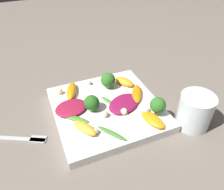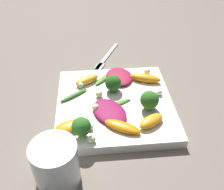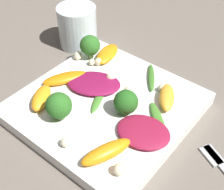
# 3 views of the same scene
# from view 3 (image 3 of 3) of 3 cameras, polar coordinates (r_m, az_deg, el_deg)

# --- Properties ---
(ground_plane) EXTENTS (2.40, 2.40, 0.00)m
(ground_plane) POSITION_cam_3_polar(r_m,az_deg,el_deg) (0.54, -1.04, -2.94)
(ground_plane) COLOR #6B6056
(plate) EXTENTS (0.27, 0.27, 0.02)m
(plate) POSITION_cam_3_polar(r_m,az_deg,el_deg) (0.53, -1.06, -2.06)
(plate) COLOR white
(plate) RESTS_ON ground_plane
(drinking_glass) EXTENTS (0.08, 0.08, 0.09)m
(drinking_glass) POSITION_cam_3_polar(r_m,az_deg,el_deg) (0.68, -6.32, 12.33)
(drinking_glass) COLOR silver
(drinking_glass) RESTS_ON ground_plane
(radicchio_leaf_0) EXTENTS (0.10, 0.11, 0.01)m
(radicchio_leaf_0) POSITION_cam_3_polar(r_m,az_deg,el_deg) (0.54, -3.33, 2.13)
(radicchio_leaf_0) COLOR maroon
(radicchio_leaf_0) RESTS_ON plate
(radicchio_leaf_1) EXTENTS (0.08, 0.09, 0.01)m
(radicchio_leaf_1) POSITION_cam_3_polar(r_m,az_deg,el_deg) (0.47, 5.76, -6.70)
(radicchio_leaf_1) COLOR maroon
(radicchio_leaf_1) RESTS_ON plate
(orange_segment_0) EXTENTS (0.08, 0.05, 0.02)m
(orange_segment_0) POSITION_cam_3_polar(r_m,az_deg,el_deg) (0.44, -1.04, -10.36)
(orange_segment_0) COLOR orange
(orange_segment_0) RESTS_ON plate
(orange_segment_1) EXTENTS (0.07, 0.05, 0.02)m
(orange_segment_1) POSITION_cam_3_polar(r_m,az_deg,el_deg) (0.52, -12.80, -0.48)
(orange_segment_1) COLOR orange
(orange_segment_1) RESTS_ON plate
(orange_segment_2) EXTENTS (0.08, 0.05, 0.02)m
(orange_segment_2) POSITION_cam_3_polar(r_m,az_deg,el_deg) (0.61, -0.92, 7.53)
(orange_segment_2) COLOR orange
(orange_segment_2) RESTS_ON plate
(orange_segment_3) EXTENTS (0.07, 0.05, 0.02)m
(orange_segment_3) POSITION_cam_3_polar(r_m,az_deg,el_deg) (0.52, 9.98, -0.39)
(orange_segment_3) COLOR #FCAD33
(orange_segment_3) RESTS_ON plate
(orange_segment_4) EXTENTS (0.08, 0.06, 0.01)m
(orange_segment_4) POSITION_cam_3_polar(r_m,az_deg,el_deg) (0.56, -8.60, 3.07)
(orange_segment_4) COLOR orange
(orange_segment_4) RESTS_ON plate
(broccoli_floret_0) EXTENTS (0.04, 0.04, 0.05)m
(broccoli_floret_0) POSITION_cam_3_polar(r_m,az_deg,el_deg) (0.60, -4.04, 8.99)
(broccoli_floret_0) COLOR #7A9E51
(broccoli_floret_0) RESTS_ON plate
(broccoli_floret_1) EXTENTS (0.04, 0.04, 0.04)m
(broccoli_floret_1) POSITION_cam_3_polar(r_m,az_deg,el_deg) (0.49, 2.61, -1.30)
(broccoli_floret_1) COLOR #84AD5B
(broccoli_floret_1) RESTS_ON plate
(broccoli_floret_2) EXTENTS (0.04, 0.04, 0.05)m
(broccoli_floret_2) POSITION_cam_3_polar(r_m,az_deg,el_deg) (0.48, -9.72, -1.98)
(broccoli_floret_2) COLOR #84AD5B
(broccoli_floret_2) RESTS_ON plate
(arugula_sprig_0) EXTENTS (0.07, 0.04, 0.01)m
(arugula_sprig_0) POSITION_cam_3_polar(r_m,az_deg,el_deg) (0.52, -2.47, -0.67)
(arugula_sprig_0) COLOR #47842D
(arugula_sprig_0) RESTS_ON plate
(arugula_sprig_1) EXTENTS (0.07, 0.05, 0.01)m
(arugula_sprig_1) POSITION_cam_3_polar(r_m,az_deg,el_deg) (0.56, 7.19, 3.23)
(arugula_sprig_1) COLOR #3D7528
(arugula_sprig_1) RESTS_ON plate
(arugula_sprig_2) EXTENTS (0.06, 0.07, 0.01)m
(arugula_sprig_2) POSITION_cam_3_polar(r_m,az_deg,el_deg) (0.49, 8.38, -4.37)
(arugula_sprig_2) COLOR #47842D
(arugula_sprig_2) RESTS_ON plate
(macadamia_nut_0) EXTENTS (0.02, 0.02, 0.02)m
(macadamia_nut_0) POSITION_cam_3_polar(r_m,az_deg,el_deg) (0.61, -6.25, 7.17)
(macadamia_nut_0) COLOR beige
(macadamia_nut_0) RESTS_ON plate
(macadamia_nut_1) EXTENTS (0.02, 0.02, 0.02)m
(macadamia_nut_1) POSITION_cam_3_polar(r_m,az_deg,el_deg) (0.42, 1.28, -13.46)
(macadamia_nut_1) COLOR beige
(macadamia_nut_1) RESTS_ON plate
(macadamia_nut_2) EXTENTS (0.01, 0.01, 0.01)m
(macadamia_nut_2) POSITION_cam_3_polar(r_m,az_deg,el_deg) (0.46, -8.52, -8.52)
(macadamia_nut_2) COLOR beige
(macadamia_nut_2) RESTS_ON plate
(macadamia_nut_3) EXTENTS (0.02, 0.02, 0.02)m
(macadamia_nut_3) POSITION_cam_3_polar(r_m,az_deg,el_deg) (0.59, -2.54, 6.11)
(macadamia_nut_3) COLOR beige
(macadamia_nut_3) RESTS_ON plate
(macadamia_nut_4) EXTENTS (0.01, 0.01, 0.01)m
(macadamia_nut_4) POSITION_cam_3_polar(r_m,az_deg,el_deg) (0.54, 9.19, 1.22)
(macadamia_nut_4) COLOR beige
(macadamia_nut_4) RESTS_ON plate
(macadamia_nut_5) EXTENTS (0.01, 0.01, 0.01)m
(macadamia_nut_5) POSITION_cam_3_polar(r_m,az_deg,el_deg) (0.59, -3.73, 5.99)
(macadamia_nut_5) COLOR beige
(macadamia_nut_5) RESTS_ON plate
(macadamia_nut_6) EXTENTS (0.02, 0.02, 0.02)m
(macadamia_nut_6) POSITION_cam_3_polar(r_m,az_deg,el_deg) (0.55, -0.24, 3.30)
(macadamia_nut_6) COLOR beige
(macadamia_nut_6) RESTS_ON plate
(macadamia_nut_7) EXTENTS (0.02, 0.02, 0.02)m
(macadamia_nut_7) POSITION_cam_3_polar(r_m,az_deg,el_deg) (0.53, 3.03, 0.70)
(macadamia_nut_7) COLOR beige
(macadamia_nut_7) RESTS_ON plate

